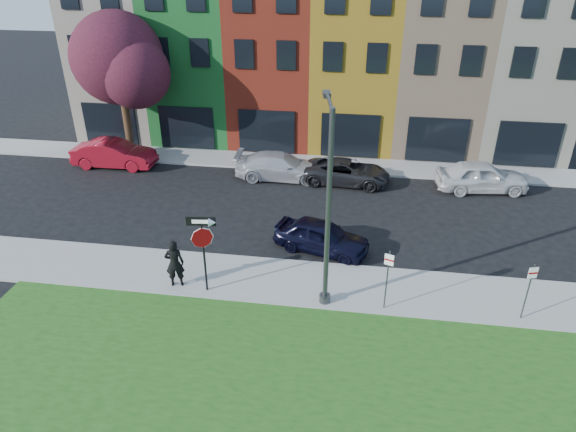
% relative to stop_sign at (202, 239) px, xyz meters
% --- Properties ---
extents(ground, '(120.00, 120.00, 0.00)m').
position_rel_stop_sign_xyz_m(ground, '(4.66, -2.00, -2.33)').
color(ground, black).
rests_on(ground, ground).
extents(sidewalk_near, '(40.00, 3.00, 0.12)m').
position_rel_stop_sign_xyz_m(sidewalk_near, '(6.66, 1.00, -2.27)').
color(sidewalk_near, gray).
rests_on(sidewalk_near, ground).
extents(sidewalk_far, '(40.00, 2.40, 0.12)m').
position_rel_stop_sign_xyz_m(sidewalk_far, '(1.66, 13.00, -2.27)').
color(sidewalk_far, gray).
rests_on(sidewalk_far, ground).
extents(rowhouse_block, '(30.00, 10.12, 10.00)m').
position_rel_stop_sign_xyz_m(rowhouse_block, '(2.16, 19.19, 2.66)').
color(rowhouse_block, beige).
rests_on(rowhouse_block, ground).
extents(stop_sign, '(1.05, 0.16, 3.10)m').
position_rel_stop_sign_xyz_m(stop_sign, '(0.00, 0.00, 0.00)').
color(stop_sign, black).
rests_on(stop_sign, sidewalk_near).
extents(man, '(0.92, 0.79, 1.93)m').
position_rel_stop_sign_xyz_m(man, '(-1.22, 0.15, -1.24)').
color(man, black).
rests_on(man, sidewalk_near).
extents(sedan_near, '(3.87, 4.93, 1.37)m').
position_rel_stop_sign_xyz_m(sedan_near, '(3.96, 3.60, -1.64)').
color(sedan_near, black).
rests_on(sedan_near, ground).
extents(parked_car_red, '(1.78, 4.79, 1.56)m').
position_rel_stop_sign_xyz_m(parked_car_red, '(-8.75, 11.03, -1.54)').
color(parked_car_red, maroon).
rests_on(parked_car_red, ground).
extents(parked_car_silver, '(2.32, 5.06, 1.43)m').
position_rel_stop_sign_xyz_m(parked_car_silver, '(1.03, 10.78, -1.61)').
color(parked_car_silver, '#ABABAF').
rests_on(parked_car_silver, ground).
extents(parked_car_dark, '(2.83, 4.97, 1.29)m').
position_rel_stop_sign_xyz_m(parked_car_dark, '(4.68, 10.69, -1.68)').
color(parked_car_dark, black).
rests_on(parked_car_dark, ground).
extents(parked_car_white, '(3.04, 5.14, 1.59)m').
position_rel_stop_sign_xyz_m(parked_car_white, '(11.71, 10.79, -1.53)').
color(parked_car_white, silver).
rests_on(parked_car_white, ground).
extents(street_lamp, '(0.70, 2.56, 7.16)m').
position_rel_stop_sign_xyz_m(street_lamp, '(4.38, 0.17, 1.41)').
color(street_lamp, '#424446').
rests_on(street_lamp, sidewalk_near).
extents(parking_sign_a, '(0.31, 0.14, 2.37)m').
position_rel_stop_sign_xyz_m(parking_sign_a, '(6.53, -0.11, -0.74)').
color(parking_sign_a, '#424446').
rests_on(parking_sign_a, sidewalk_near).
extents(parking_sign_b, '(0.31, 0.12, 2.21)m').
position_rel_stop_sign_xyz_m(parking_sign_b, '(11.21, 0.01, -0.83)').
color(parking_sign_b, '#424446').
rests_on(parking_sign_b, sidewalk_near).
extents(tree_purple, '(6.22, 5.44, 8.29)m').
position_rel_stop_sign_xyz_m(tree_purple, '(-8.49, 12.98, 3.35)').
color(tree_purple, black).
rests_on(tree_purple, sidewalk_far).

